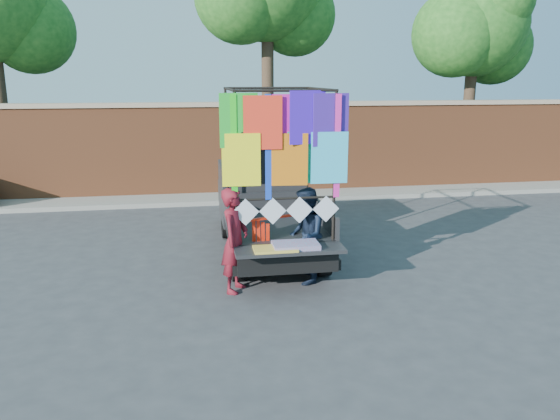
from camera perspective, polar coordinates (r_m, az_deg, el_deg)
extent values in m
plane|color=#38383A|center=(9.03, 0.03, -7.59)|extent=(90.00, 90.00, 0.00)
cube|color=#9A502D|center=(15.49, -4.30, 6.17)|extent=(30.00, 0.35, 2.50)
cube|color=tan|center=(15.38, -4.39, 10.97)|extent=(30.00, 0.45, 0.12)
cube|color=gray|center=(15.01, -3.97, 1.31)|extent=(30.00, 1.20, 0.12)
cylinder|color=#38281C|center=(17.29, -27.09, 9.51)|extent=(0.36, 0.36, 4.90)
sphere|color=#195518|center=(17.45, -24.54, 16.73)|extent=(2.40, 2.40, 2.40)
cylinder|color=#38281C|center=(16.68, -1.29, 11.84)|extent=(0.36, 0.36, 5.46)
sphere|color=#195518|center=(17.30, 1.59, 19.67)|extent=(2.40, 2.40, 2.40)
cylinder|color=#38281C|center=(18.77, 19.08, 9.93)|extent=(0.36, 0.36, 4.55)
sphere|color=#195518|center=(18.81, 19.72, 17.84)|extent=(3.20, 3.20, 3.20)
sphere|color=#195518|center=(19.55, 21.38, 15.61)|extent=(2.40, 2.40, 2.40)
sphere|color=#195518|center=(18.15, 17.80, 17.13)|extent=(2.60, 2.60, 2.60)
cylinder|color=black|center=(11.45, -5.58, -1.40)|extent=(0.20, 0.61, 0.61)
cylinder|color=black|center=(9.06, -4.44, -5.50)|extent=(0.20, 0.61, 0.61)
cylinder|color=black|center=(11.63, 1.55, -1.10)|extent=(0.20, 0.61, 0.61)
cylinder|color=black|center=(9.29, 4.52, -5.01)|extent=(0.20, 0.61, 0.61)
cube|color=black|center=(10.23, -1.04, -2.26)|extent=(1.58, 3.90, 0.28)
cube|color=black|center=(9.50, -0.42, -1.89)|extent=(1.67, 2.13, 0.09)
cube|color=black|center=(9.36, -5.36, -0.91)|extent=(0.06, 2.13, 0.42)
cube|color=black|center=(9.61, 4.39, -0.50)|extent=(0.06, 2.13, 0.42)
cube|color=black|center=(10.45, -1.33, 0.71)|extent=(1.67, 0.06, 0.42)
cube|color=black|center=(11.31, -1.99, 1.96)|extent=(1.67, 1.48, 1.16)
cube|color=#8C9EAD|center=(10.84, -1.71, 3.43)|extent=(1.48, 0.06, 0.51)
cube|color=#8C9EAD|center=(11.96, -2.44, 3.50)|extent=(1.48, 0.09, 0.65)
cube|color=black|center=(12.35, -2.61, 1.86)|extent=(1.62, 0.83, 0.51)
cube|color=black|center=(8.27, 1.01, -4.16)|extent=(1.67, 0.51, 0.06)
cube|color=black|center=(8.58, 0.74, -5.97)|extent=(1.72, 0.14, 0.17)
cylinder|color=black|center=(8.20, -4.62, 4.19)|extent=(0.05, 0.05, 2.32)
cylinder|color=black|center=(10.12, -5.59, 5.99)|extent=(0.05, 0.05, 2.32)
cylinder|color=black|center=(8.47, 5.72, 4.46)|extent=(0.05, 0.05, 2.32)
cylinder|color=black|center=(10.34, 2.90, 6.20)|extent=(0.05, 0.05, 2.32)
cylinder|color=black|center=(8.19, 0.66, 12.37)|extent=(1.58, 0.04, 0.04)
cylinder|color=black|center=(10.11, -1.34, 12.63)|extent=(1.58, 0.04, 0.04)
cylinder|color=black|center=(9.06, -5.32, 12.45)|extent=(0.04, 1.99, 0.04)
cylinder|color=black|center=(9.30, 4.30, 12.50)|extent=(0.04, 1.99, 0.04)
cylinder|color=black|center=(8.39, 0.63, 1.22)|extent=(1.58, 0.04, 0.04)
cube|color=green|center=(8.10, -4.24, 9.36)|extent=(0.58, 0.01, 0.79)
cube|color=#F7331D|center=(8.10, -1.74, 9.40)|extent=(0.58, 0.01, 0.79)
cube|color=#E219A8|center=(8.19, 0.67, 9.45)|extent=(0.58, 0.01, 0.79)
cube|color=#4719E9|center=(8.23, 3.14, 9.45)|extent=(0.58, 0.01, 0.79)
cube|color=#4722AA|center=(8.34, 5.44, 9.47)|extent=(0.58, 0.01, 0.79)
cube|color=#FFF51A|center=(8.13, -4.14, 5.10)|extent=(0.58, 0.01, 0.79)
cube|color=black|center=(8.21, -1.74, 5.21)|extent=(0.58, 0.01, 0.79)
cube|color=orange|center=(8.22, 0.71, 5.24)|extent=(0.58, 0.01, 0.79)
cube|color=#0EC77E|center=(8.33, 3.03, 5.33)|extent=(0.58, 0.01, 0.79)
cube|color=#31BFEC|center=(8.37, 5.42, 5.33)|extent=(0.58, 0.01, 0.79)
cube|color=#1FDA1B|center=(8.11, -4.83, 6.40)|extent=(0.09, 0.01, 1.58)
cube|color=#F428A5|center=(8.39, 6.03, 6.61)|extent=(0.09, 0.01, 1.58)
cube|color=blue|center=(8.17, -1.25, 6.49)|extent=(0.09, 0.01, 1.58)
cube|color=white|center=(8.32, -3.62, -0.23)|extent=(0.42, 0.01, 0.42)
cube|color=white|center=(8.37, -0.76, -0.11)|extent=(0.42, 0.01, 0.42)
cube|color=white|center=(8.44, 2.06, 0.00)|extent=(0.42, 0.01, 0.42)
cube|color=white|center=(8.53, 4.83, 0.11)|extent=(0.42, 0.01, 0.42)
cube|color=#E03153|center=(8.27, 1.65, -3.70)|extent=(0.70, 0.42, 0.07)
cube|color=gold|center=(8.16, -0.51, -4.08)|extent=(0.65, 0.37, 0.04)
imported|color=maroon|center=(8.48, -4.74, -3.17)|extent=(0.61, 0.71, 1.65)
imported|color=#131E31|center=(8.83, 2.68, -2.71)|extent=(0.75, 0.87, 1.57)
cube|color=red|center=(8.55, -0.96, -0.81)|extent=(0.84, 0.29, 0.04)
cube|color=red|center=(8.56, -2.74, -2.69)|extent=(0.05, 0.02, 0.50)
cube|color=red|center=(8.58, -2.26, -2.79)|extent=(0.05, 0.02, 0.50)
cube|color=red|center=(8.59, -1.77, -2.90)|extent=(0.05, 0.02, 0.50)
cube|color=red|center=(8.61, -1.29, -3.00)|extent=(0.05, 0.02, 0.50)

